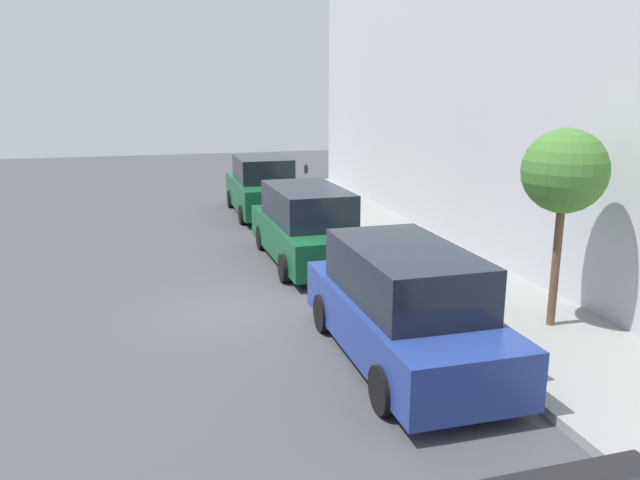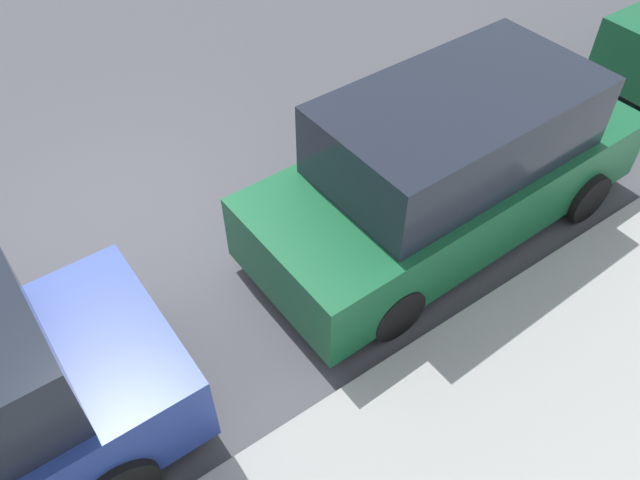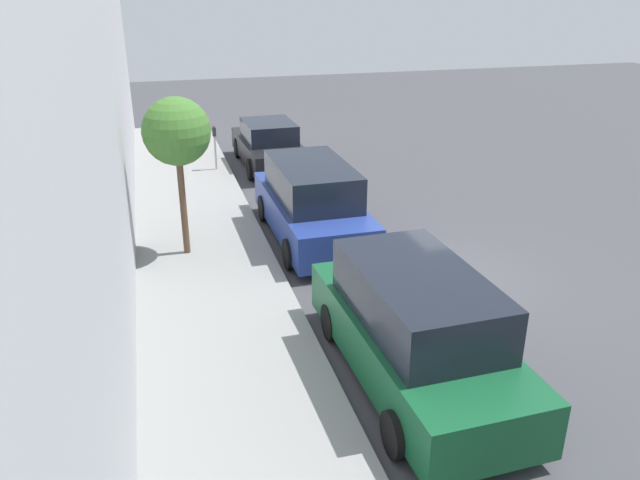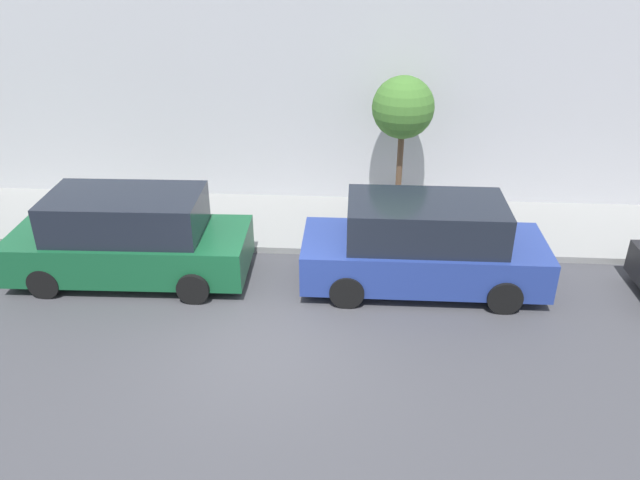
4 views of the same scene
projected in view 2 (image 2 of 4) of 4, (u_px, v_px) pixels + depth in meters
The scene contains 2 objects.
ground_plane at pixel (127, 221), 7.79m from camera, with size 60.00×60.00×0.00m, color #424247.
parked_minivan_third at pixel (451, 166), 7.09m from camera, with size 2.04×4.95×1.90m.
Camera 2 is at (5.92, -1.22, 5.47)m, focal length 35.00 mm.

